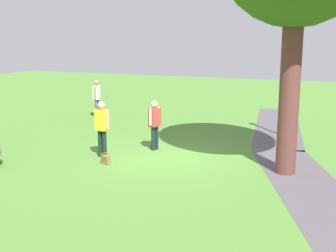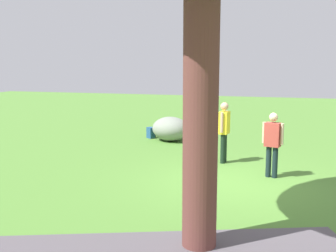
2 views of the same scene
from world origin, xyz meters
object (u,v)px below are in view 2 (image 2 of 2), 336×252
Objects in this scene: passerby_on_path at (273,141)px; backpack_by_boulder at (151,133)px; lawn_boulder at (171,129)px; woman_with_handbag at (224,128)px; handbag_on_grass at (198,160)px; spare_backpack_on_lawn at (178,132)px.

passerby_on_path reaches higher than backpack_by_boulder.
lawn_boulder is 3.59m from woman_with_handbag.
spare_backpack_on_lawn reaches higher than handbag_on_grass.
woman_with_handbag is 4.22× the size of backpack_by_boulder.
handbag_on_grass is 0.92× the size of backpack_by_boulder.
handbag_on_grass is 4.19m from spare_backpack_on_lawn.
backpack_by_boulder is at bearing -18.38° from lawn_boulder.
handbag_on_grass is at bearing 125.81° from backpack_by_boulder.
spare_backpack_on_lawn is at bearing -96.00° from lawn_boulder.
spare_backpack_on_lawn is (1.58, -3.88, 0.05)m from handbag_on_grass.
spare_backpack_on_lawn is at bearing -52.06° from passerby_on_path.
spare_backpack_on_lawn is (-0.90, -0.44, 0.00)m from backpack_by_boulder.
handbag_on_grass is at bearing -18.95° from passerby_on_path.
backpack_by_boulder is at bearing -54.19° from handbag_on_grass.
woman_with_handbag is at bearing 136.30° from backpack_by_boulder.
lawn_boulder is at bearing -62.38° from handbag_on_grass.
woman_with_handbag is 4.61× the size of handbag_on_grass.
passerby_on_path is at bearing 127.94° from spare_backpack_on_lawn.
backpack_by_boulder is (3.12, -2.98, -0.79)m from woman_with_handbag.
passerby_on_path is 5.83m from spare_backpack_on_lawn.
lawn_boulder is at bearing -46.63° from passerby_on_path.
spare_backpack_on_lawn is (3.56, -4.56, -0.72)m from passerby_on_path.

